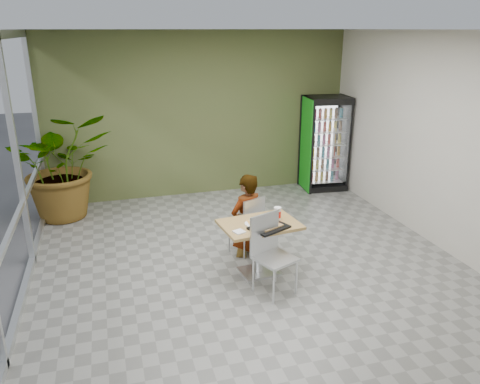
# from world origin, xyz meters

# --- Properties ---
(ground) EXTENTS (7.00, 7.00, 0.00)m
(ground) POSITION_xyz_m (0.00, 0.00, 0.00)
(ground) COLOR gray
(ground) RESTS_ON ground
(room_envelope) EXTENTS (6.00, 7.00, 3.20)m
(room_envelope) POSITION_xyz_m (0.00, 0.00, 1.60)
(room_envelope) COLOR beige
(room_envelope) RESTS_ON ground
(storefront_frame) EXTENTS (0.10, 7.00, 3.20)m
(storefront_frame) POSITION_xyz_m (-3.00, 0.00, 1.60)
(storefront_frame) COLOR silver
(storefront_frame) RESTS_ON ground
(dining_table) EXTENTS (1.10, 0.83, 0.75)m
(dining_table) POSITION_xyz_m (0.06, -0.05, 0.54)
(dining_table) COLOR #A68147
(dining_table) RESTS_ON ground
(chair_far) EXTENTS (0.54, 0.54, 0.91)m
(chair_far) POSITION_xyz_m (0.10, 0.55, 0.53)
(chair_far) COLOR silver
(chair_far) RESTS_ON ground
(chair_near) EXTENTS (0.59, 0.59, 1.02)m
(chair_near) POSITION_xyz_m (0.05, -0.48, 0.60)
(chair_near) COLOR silver
(chair_near) RESTS_ON ground
(seated_woman) EXTENTS (0.67, 0.57, 1.55)m
(seated_woman) POSITION_xyz_m (0.06, 0.58, 0.47)
(seated_woman) COLOR black
(seated_woman) RESTS_ON ground
(pizza_plate) EXTENTS (0.35, 0.30, 0.03)m
(pizza_plate) POSITION_xyz_m (-0.03, -0.05, 0.77)
(pizza_plate) COLOR white
(pizza_plate) RESTS_ON dining_table
(soda_cup) EXTENTS (0.10, 0.10, 0.18)m
(soda_cup) POSITION_xyz_m (0.33, 0.01, 0.84)
(soda_cup) COLOR white
(soda_cup) RESTS_ON dining_table
(napkin_stack) EXTENTS (0.17, 0.17, 0.02)m
(napkin_stack) POSITION_xyz_m (-0.29, -0.26, 0.76)
(napkin_stack) COLOR white
(napkin_stack) RESTS_ON dining_table
(cafeteria_tray) EXTENTS (0.58, 0.52, 0.03)m
(cafeteria_tray) POSITION_xyz_m (0.12, -0.25, 0.76)
(cafeteria_tray) COLOR black
(cafeteria_tray) RESTS_ON dining_table
(beverage_fridge) EXTENTS (0.94, 0.75, 1.93)m
(beverage_fridge) POSITION_xyz_m (2.53, 3.08, 0.96)
(beverage_fridge) COLOR black
(beverage_fridge) RESTS_ON ground
(potted_plant) EXTENTS (1.96, 1.79, 1.89)m
(potted_plant) POSITION_xyz_m (-2.60, 2.91, 0.94)
(potted_plant) COLOR #2B5D25
(potted_plant) RESTS_ON ground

